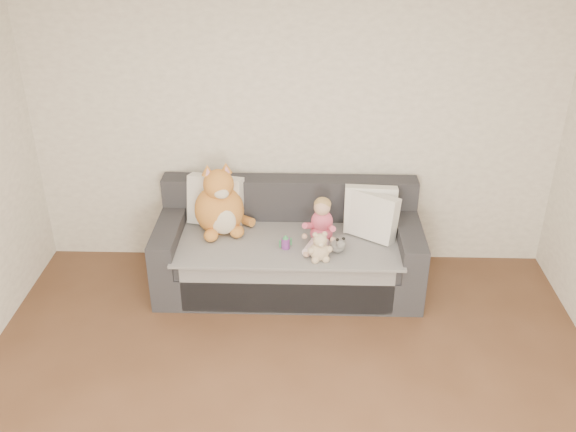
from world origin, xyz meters
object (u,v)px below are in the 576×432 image
at_px(sofa, 289,251).
at_px(sippy_cup, 286,242).
at_px(plush_cat, 220,206).
at_px(teddy_bear, 320,249).
at_px(toddler, 321,225).

height_order(sofa, sippy_cup, sofa).
xyz_separation_m(plush_cat, sippy_cup, (0.56, -0.28, -0.17)).
distance_m(sofa, teddy_bear, 0.54).
relative_size(toddler, plush_cat, 0.64).
relative_size(sofa, toddler, 5.41).
bearing_deg(sippy_cup, sofa, 85.32).
bearing_deg(teddy_bear, plush_cat, 140.84).
height_order(sofa, teddy_bear, sofa).
bearing_deg(sippy_cup, plush_cat, 153.29).
relative_size(plush_cat, teddy_bear, 2.54).
xyz_separation_m(sofa, sippy_cup, (-0.02, -0.23, 0.23)).
bearing_deg(plush_cat, teddy_bear, -46.59).
relative_size(sofa, sippy_cup, 18.03).
bearing_deg(sofa, sippy_cup, -94.68).
distance_m(toddler, plush_cat, 0.86).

